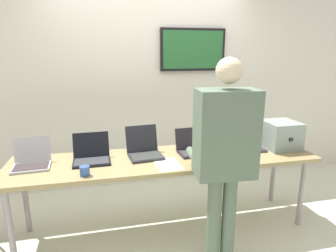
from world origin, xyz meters
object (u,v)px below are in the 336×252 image
at_px(laptop_station_3, 194,147).
at_px(laptop_station_4, 242,142).
at_px(equipment_box, 280,135).
at_px(laptop_station_1, 92,155).
at_px(laptop_station_0, 32,160).
at_px(workbench, 166,163).
at_px(coffee_mug, 85,171).
at_px(person, 225,149).
at_px(laptop_station_2, 144,149).

relative_size(laptop_station_3, laptop_station_4, 0.94).
xyz_separation_m(equipment_box, laptop_station_1, (-1.92, 0.05, -0.08)).
height_order(equipment_box, laptop_station_3, equipment_box).
xyz_separation_m(laptop_station_3, laptop_station_4, (0.53, 0.02, 0.01)).
bearing_deg(laptop_station_4, equipment_box, -12.05).
bearing_deg(laptop_station_0, laptop_station_3, 0.70).
bearing_deg(laptop_station_0, workbench, -3.04).
relative_size(equipment_box, laptop_station_0, 1.08).
height_order(laptop_station_1, coffee_mug, laptop_station_1).
bearing_deg(laptop_station_4, person, -125.96).
bearing_deg(person, laptop_station_4, 54.04).
relative_size(workbench, laptop_station_3, 8.14).
relative_size(laptop_station_3, person, 0.21).
xyz_separation_m(equipment_box, laptop_station_0, (-2.43, 0.04, -0.09)).
relative_size(workbench, equipment_box, 8.19).
xyz_separation_m(laptop_station_1, coffee_mug, (-0.05, -0.33, -0.02)).
bearing_deg(equipment_box, laptop_station_2, 176.62).
height_order(laptop_station_0, laptop_station_1, laptop_station_1).
height_order(workbench, laptop_station_2, laptop_station_2).
distance_m(laptop_station_3, coffee_mug, 1.09).
height_order(laptop_station_4, person, person).
xyz_separation_m(laptop_station_0, laptop_station_1, (0.51, 0.01, 0.00)).
bearing_deg(coffee_mug, equipment_box, 7.90).
bearing_deg(workbench, laptop_station_0, 176.96).
bearing_deg(laptop_station_4, coffee_mug, -167.26).
height_order(laptop_station_3, laptop_station_4, laptop_station_4).
distance_m(equipment_box, laptop_station_0, 2.43).
distance_m(laptop_station_1, person, 1.24).
distance_m(workbench, laptop_station_4, 0.85).
xyz_separation_m(workbench, coffee_mug, (-0.73, -0.25, 0.09)).
relative_size(workbench, laptop_station_4, 7.65).
bearing_deg(workbench, laptop_station_2, 151.33).
distance_m(laptop_station_0, laptop_station_3, 1.50).
bearing_deg(workbench, person, -63.40).
height_order(equipment_box, coffee_mug, equipment_box).
height_order(workbench, laptop_station_3, laptop_station_3).
xyz_separation_m(equipment_box, coffee_mug, (-1.96, -0.27, -0.10)).
distance_m(equipment_box, coffee_mug, 1.98).
bearing_deg(laptop_station_2, laptop_station_1, -176.59).
bearing_deg(equipment_box, laptop_station_4, 167.95).
bearing_deg(laptop_station_4, laptop_station_1, -178.92).
relative_size(workbench, laptop_station_2, 7.98).
xyz_separation_m(laptop_station_4, person, (-0.53, -0.73, 0.21)).
height_order(equipment_box, laptop_station_1, equipment_box).
bearing_deg(laptop_station_1, workbench, -6.37).
height_order(laptop_station_0, laptop_station_3, same).
distance_m(laptop_station_3, person, 0.74).
bearing_deg(person, laptop_station_2, 124.79).
bearing_deg(laptop_station_4, laptop_station_2, 179.96).
distance_m(equipment_box, laptop_station_3, 0.93).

